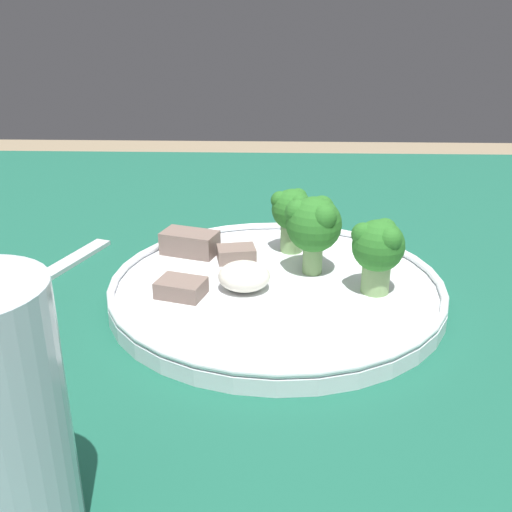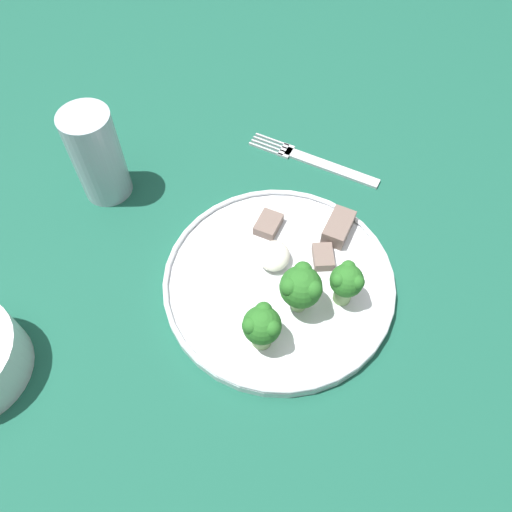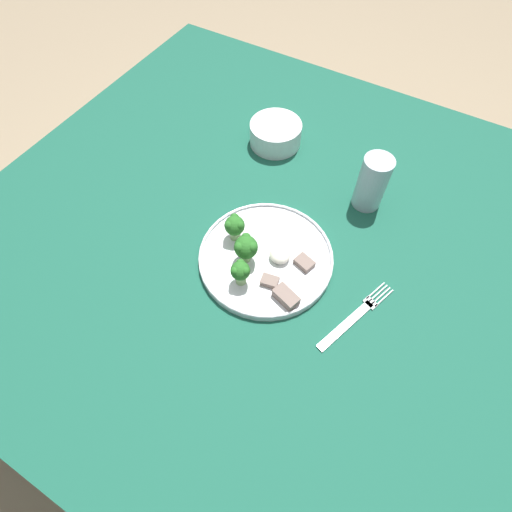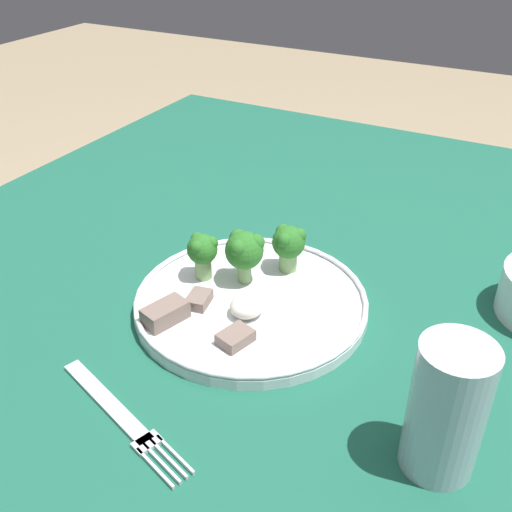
# 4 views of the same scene
# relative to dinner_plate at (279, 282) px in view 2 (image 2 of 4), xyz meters

# --- Properties ---
(ground_plane) EXTENTS (8.00, 8.00, 0.00)m
(ground_plane) POSITION_rel_dinner_plate_xyz_m (0.03, 0.07, -0.72)
(ground_plane) COLOR #9E896B
(table) EXTENTS (1.35, 1.14, 0.71)m
(table) POSITION_rel_dinner_plate_xyz_m (0.03, 0.07, -0.09)
(table) COLOR #195642
(table) RESTS_ON ground_plane
(dinner_plate) EXTENTS (0.26, 0.26, 0.02)m
(dinner_plate) POSITION_rel_dinner_plate_xyz_m (0.00, 0.00, 0.00)
(dinner_plate) COLOR white
(dinner_plate) RESTS_ON table
(fork) EXTENTS (0.08, 0.18, 0.00)m
(fork) POSITION_rel_dinner_plate_xyz_m (0.20, -0.03, -0.01)
(fork) COLOR silver
(fork) RESTS_ON table
(drinking_glass) EXTENTS (0.06, 0.06, 0.12)m
(drinking_glass) POSITION_rel_dinner_plate_xyz_m (0.11, 0.23, 0.05)
(drinking_glass) COLOR #B2C1CC
(drinking_glass) RESTS_ON table
(broccoli_floret_near_rim_left) EXTENTS (0.05, 0.04, 0.06)m
(broccoli_floret_near_rim_left) POSITION_rel_dinner_plate_xyz_m (-0.03, -0.02, 0.05)
(broccoli_floret_near_rim_left) COLOR #7FA866
(broccoli_floret_near_rim_left) RESTS_ON dinner_plate
(broccoli_floret_center_left) EXTENTS (0.04, 0.04, 0.06)m
(broccoli_floret_center_left) POSITION_rel_dinner_plate_xyz_m (-0.08, 0.01, 0.04)
(broccoli_floret_center_left) COLOR #7FA866
(broccoli_floret_center_left) RESTS_ON dinner_plate
(broccoli_floret_back_left) EXTENTS (0.04, 0.04, 0.06)m
(broccoli_floret_back_left) POSITION_rel_dinner_plate_xyz_m (-0.01, -0.07, 0.04)
(broccoli_floret_back_left) COLOR #7FA866
(broccoli_floret_back_left) RESTS_ON dinner_plate
(meat_slice_front_slice) EXTENTS (0.05, 0.04, 0.02)m
(meat_slice_front_slice) POSITION_rel_dinner_plate_xyz_m (0.08, -0.06, 0.01)
(meat_slice_front_slice) COLOR #756056
(meat_slice_front_slice) RESTS_ON dinner_plate
(meat_slice_middle_slice) EXTENTS (0.04, 0.03, 0.01)m
(meat_slice_middle_slice) POSITION_rel_dinner_plate_xyz_m (0.03, -0.05, 0.01)
(meat_slice_middle_slice) COLOR #756056
(meat_slice_middle_slice) RESTS_ON dinner_plate
(meat_slice_rear_slice) EXTENTS (0.04, 0.03, 0.01)m
(meat_slice_rear_slice) POSITION_rel_dinner_plate_xyz_m (0.07, 0.02, 0.01)
(meat_slice_rear_slice) COLOR #756056
(meat_slice_rear_slice) RESTS_ON dinner_plate
(sauce_dollop) EXTENTS (0.04, 0.04, 0.02)m
(sauce_dollop) POSITION_rel_dinner_plate_xyz_m (0.02, 0.01, 0.01)
(sauce_dollop) COLOR silver
(sauce_dollop) RESTS_ON dinner_plate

